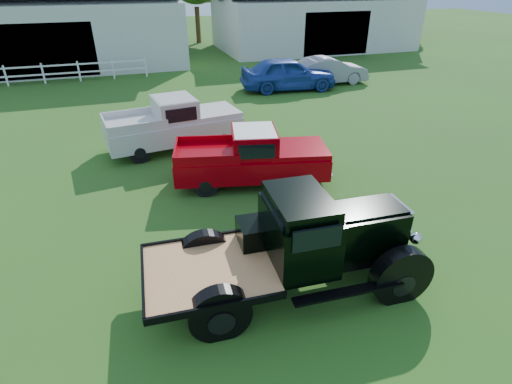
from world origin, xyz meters
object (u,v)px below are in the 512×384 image
object	(u,v)px
white_pickup	(173,124)
misc_car_blue	(288,74)
red_pickup	(251,156)
vintage_flatbed	(293,245)
misc_car_grey	(328,71)

from	to	relation	value
white_pickup	misc_car_blue	xyz separation A→B (m)	(7.38, 6.67, -0.04)
red_pickup	misc_car_blue	size ratio (longest dim) A/B	0.91
vintage_flatbed	misc_car_grey	distance (m)	18.23
red_pickup	misc_car_grey	size ratio (longest dim) A/B	1.04
vintage_flatbed	white_pickup	bearing A→B (deg)	100.88
white_pickup	misc_car_grey	xyz separation A→B (m)	(10.21, 7.23, -0.17)
white_pickup	misc_car_grey	distance (m)	12.51
vintage_flatbed	misc_car_blue	size ratio (longest dim) A/B	1.05
vintage_flatbed	misc_car_blue	bearing A→B (deg)	71.00
red_pickup	misc_car_grey	xyz separation A→B (m)	(8.34, 10.90, -0.12)
vintage_flatbed	misc_car_blue	world-z (taller)	vintage_flatbed
vintage_flatbed	misc_car_grey	world-z (taller)	vintage_flatbed
misc_car_blue	misc_car_grey	bearing A→B (deg)	-71.87
white_pickup	misc_car_grey	size ratio (longest dim) A/B	1.10
red_pickup	misc_car_blue	world-z (taller)	misc_car_blue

